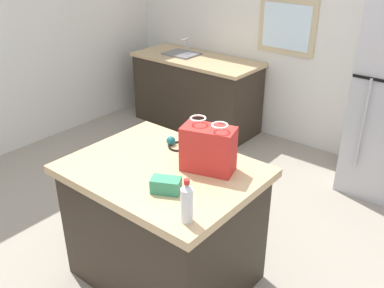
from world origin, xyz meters
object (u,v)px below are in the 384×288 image
(small_box, at_px, (166,185))
(kitchen_island, at_px, (164,224))
(bottle, at_px, (187,203))
(shopping_bag, at_px, (208,149))
(ear_defenders, at_px, (179,144))

(small_box, bearing_deg, kitchen_island, 137.36)
(small_box, xyz_separation_m, bottle, (0.27, -0.14, 0.07))
(kitchen_island, xyz_separation_m, shopping_bag, (0.24, 0.16, 0.59))
(small_box, xyz_separation_m, ear_defenders, (-0.31, 0.48, -0.02))
(kitchen_island, relative_size, ear_defenders, 6.07)
(shopping_bag, height_order, bottle, shopping_bag)
(shopping_bag, height_order, ear_defenders, shopping_bag)
(kitchen_island, height_order, small_box, small_box)
(bottle, distance_m, ear_defenders, 0.85)
(small_box, distance_m, bottle, 0.31)
(shopping_bag, relative_size, ear_defenders, 1.81)
(shopping_bag, distance_m, ear_defenders, 0.39)
(kitchen_island, xyz_separation_m, bottle, (0.48, -0.33, 0.55))
(bottle, height_order, ear_defenders, bottle)
(shopping_bag, bearing_deg, ear_defenders, 160.82)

